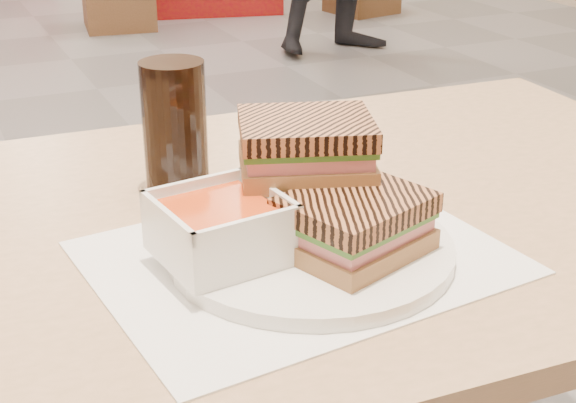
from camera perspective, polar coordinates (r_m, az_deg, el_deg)
name	(u,v)px	position (r m, az deg, el deg)	size (l,w,h in m)	color
main_table	(259,305)	(0.96, -1.97, -7.08)	(1.23, 0.76, 0.75)	tan
tray_liner	(299,258)	(0.81, 0.73, -3.88)	(0.41, 0.34, 0.00)	white
plate	(311,249)	(0.81, 1.58, -3.27)	(0.28, 0.28, 0.01)	white
soup_bowl	(221,230)	(0.77, -4.64, -1.99)	(0.12, 0.12, 0.06)	white
panini_lower	(355,224)	(0.78, 4.62, -1.52)	(0.15, 0.14, 0.06)	#9B6F45
panini_upper	(306,147)	(0.83, 1.25, 3.79)	(0.16, 0.15, 0.06)	#9B6F45
cola_glass	(175,129)	(0.94, -7.76, 4.94)	(0.07, 0.07, 0.15)	black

